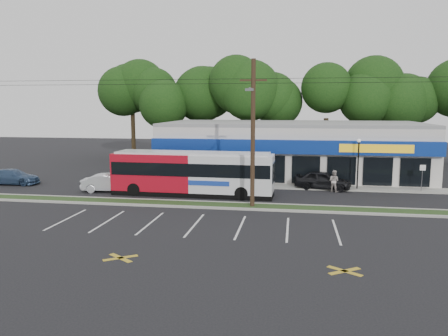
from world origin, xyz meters
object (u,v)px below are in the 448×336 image
at_px(metrobus, 193,172).
at_px(car_dark, 323,180).
at_px(pedestrian_a, 266,182).
at_px(sign_post, 422,173).
at_px(car_blue, 13,177).
at_px(car_silver, 109,183).
at_px(lamp_post, 358,158).
at_px(utility_pole, 250,129).
at_px(pedestrian_b, 334,181).

distance_m(metrobus, car_dark, 11.00).
bearing_deg(pedestrian_a, metrobus, 10.28).
bearing_deg(sign_post, car_blue, -176.57).
bearing_deg(car_silver, lamp_post, -87.32).
distance_m(lamp_post, car_silver, 20.51).
xyz_separation_m(utility_pole, car_blue, (-21.70, 5.56, -4.73)).
xyz_separation_m(sign_post, metrobus, (-18.01, -4.08, 0.24)).
bearing_deg(metrobus, car_dark, 22.84).
bearing_deg(pedestrian_b, metrobus, 43.01).
bearing_deg(pedestrian_a, lamp_post, -171.65).
bearing_deg(lamp_post, car_dark, -173.90).
distance_m(utility_pole, car_silver, 13.27).
height_order(utility_pole, pedestrian_b, utility_pole).
bearing_deg(pedestrian_a, sign_post, -179.48).
bearing_deg(metrobus, car_silver, 179.83).
distance_m(car_blue, pedestrian_b, 27.86).
bearing_deg(car_dark, pedestrian_a, 125.20).
xyz_separation_m(sign_post, pedestrian_b, (-7.02, -1.04, -0.67)).
xyz_separation_m(car_silver, pedestrian_a, (12.59, 1.78, 0.12)).
bearing_deg(sign_post, car_silver, -171.18).
relative_size(utility_pole, pedestrian_a, 29.72).
bearing_deg(utility_pole, car_dark, 54.71).
bearing_deg(car_dark, metrobus, 122.81).
distance_m(sign_post, pedestrian_a, 12.61).
height_order(car_silver, pedestrian_b, pedestrian_b).
relative_size(pedestrian_a, pedestrian_b, 0.95).
xyz_separation_m(utility_pole, car_dark, (5.36, 7.57, -4.63)).
height_order(metrobus, car_blue, metrobus).
relative_size(sign_post, metrobus, 0.18).
bearing_deg(pedestrian_b, car_dark, -23.31).
height_order(metrobus, pedestrian_b, metrobus).
relative_size(car_dark, pedestrian_a, 2.73).
bearing_deg(car_dark, sign_post, -78.06).
bearing_deg(car_blue, pedestrian_a, -91.95).
height_order(car_silver, pedestrian_a, pedestrian_a).
bearing_deg(metrobus, pedestrian_b, 16.85).
height_order(lamp_post, pedestrian_b, lamp_post).
xyz_separation_m(utility_pole, sign_post, (13.17, 7.65, -3.86)).
bearing_deg(pedestrian_a, utility_pole, 73.09).
relative_size(metrobus, car_silver, 2.89).
distance_m(utility_pole, pedestrian_b, 10.10).
xyz_separation_m(pedestrian_a, pedestrian_b, (5.39, 1.06, 0.05)).
distance_m(utility_pole, lamp_post, 11.67).
relative_size(utility_pole, metrobus, 3.95).
bearing_deg(car_dark, utility_pole, 156.10).
xyz_separation_m(metrobus, car_dark, (10.20, 4.00, -1.01)).
relative_size(lamp_post, car_silver, 0.97).
bearing_deg(utility_pole, metrobus, 143.56).
bearing_deg(car_dark, pedestrian_b, -129.51).
bearing_deg(lamp_post, pedestrian_b, -147.87).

